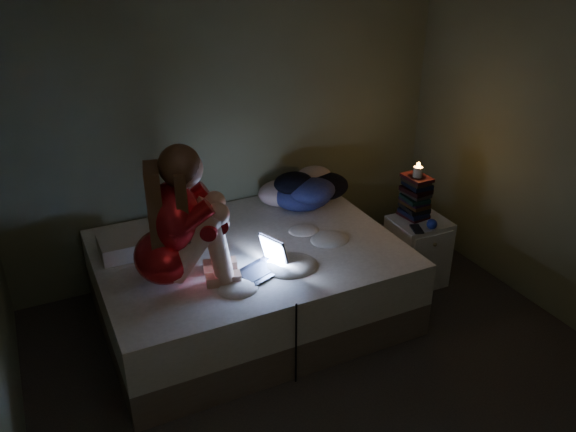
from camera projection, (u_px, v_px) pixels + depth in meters
floor at (352, 403)px, 3.51m from camera, size 3.60×3.80×0.02m
wall_back at (231, 112)px, 4.46m from camera, size 3.60×0.02×2.60m
bed at (250, 281)px, 4.18m from camera, size 2.06×1.55×0.57m
pillow at (130, 245)px, 3.97m from camera, size 0.41×0.29×0.12m
woman at (160, 219)px, 3.44m from camera, size 0.63×0.48×0.91m
laptop at (259, 258)px, 3.70m from camera, size 0.38×0.33×0.23m
clothes_pile at (303, 188)px, 4.60m from camera, size 0.60×0.52×0.32m
nightstand at (417, 251)px, 4.58m from camera, size 0.42×0.38×0.55m
book_stack at (415, 197)px, 4.44m from camera, size 0.19×0.25×0.34m
candle at (418, 172)px, 4.35m from camera, size 0.07×0.07×0.08m
phone at (417, 229)px, 4.32m from camera, size 0.11×0.15×0.01m
blue_orb at (432, 224)px, 4.32m from camera, size 0.08×0.08×0.08m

